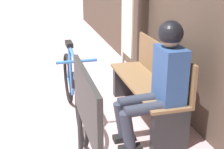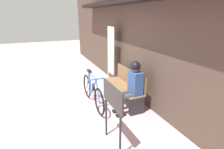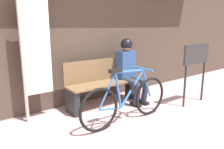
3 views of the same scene
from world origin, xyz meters
The scene contains 6 objects.
storefront_wall centered at (0.00, 2.27, 1.66)m, with size 12.00×0.56×3.20m.
park_bench_near centered at (0.44, 1.85, 0.38)m, with size 1.45×0.42×0.84m.
bicycle centered at (0.28, 1.02, 0.36)m, with size 1.64×0.40×0.86m.
person_seated centered at (0.96, 1.74, 0.69)m, with size 0.34×0.63×1.22m.
banner_pole centered at (-0.76, 1.95, 1.07)m, with size 0.45×0.05×1.85m.
signboard centered at (1.83, 0.89, 0.83)m, with size 0.73×0.04×1.12m.
Camera 3 is at (-1.78, -1.32, 1.45)m, focal length 35.00 mm.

